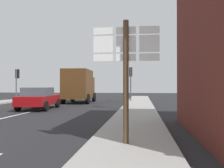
# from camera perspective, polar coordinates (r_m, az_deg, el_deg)

# --- Properties ---
(ground_plane) EXTENTS (80.00, 80.00, 0.00)m
(ground_plane) POSITION_cam_1_polar(r_m,az_deg,el_deg) (16.53, -16.79, -5.90)
(ground_plane) COLOR #232326
(sidewalk_right) EXTENTS (2.23, 44.00, 0.14)m
(sidewalk_right) POSITION_cam_1_polar(r_m,az_deg,el_deg) (13.14, 5.93, -7.01)
(sidewalk_right) COLOR #9E9B96
(sidewalk_right) RESTS_ON ground
(lane_centre_stripe) EXTENTS (0.16, 12.00, 0.01)m
(lane_centre_stripe) POSITION_cam_1_polar(r_m,az_deg,el_deg) (13.00, -24.02, -7.33)
(lane_centre_stripe) COLOR silver
(lane_centre_stripe) RESTS_ON ground
(sedan_far) EXTENTS (2.22, 4.32, 1.47)m
(sedan_far) POSITION_cam_1_polar(r_m,az_deg,el_deg) (16.83, -17.01, -3.21)
(sedan_far) COLOR maroon
(sedan_far) RESTS_ON ground
(delivery_truck) EXTENTS (2.64, 5.08, 3.05)m
(delivery_truck) POSITION_cam_1_polar(r_m,az_deg,el_deg) (22.53, -7.86, -0.28)
(delivery_truck) COLOR #4C2D14
(delivery_truck) RESTS_ON ground
(route_sign_post) EXTENTS (1.66, 0.14, 3.20)m
(route_sign_post) POSITION_cam_1_polar(r_m,az_deg,el_deg) (5.99, 3.34, 3.76)
(route_sign_post) COLOR brown
(route_sign_post) RESTS_ON ground
(traffic_light_near_right) EXTENTS (0.30, 0.49, 3.31)m
(traffic_light_near_right) POSITION_cam_1_polar(r_m,az_deg,el_deg) (16.07, 3.24, 2.66)
(traffic_light_near_right) COLOR #47474C
(traffic_light_near_right) RESTS_ON ground
(traffic_light_far_right) EXTENTS (0.30, 0.49, 3.42)m
(traffic_light_far_right) POSITION_cam_1_polar(r_m,az_deg,el_deg) (23.67, 4.50, 1.84)
(traffic_light_far_right) COLOR #47474C
(traffic_light_far_right) RESTS_ON ground
(traffic_light_far_left) EXTENTS (0.30, 0.49, 3.23)m
(traffic_light_far_left) POSITION_cam_1_polar(r_m,az_deg,el_deg) (25.44, -21.69, 1.40)
(traffic_light_far_left) COLOR #47474C
(traffic_light_far_left) RESTS_ON ground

